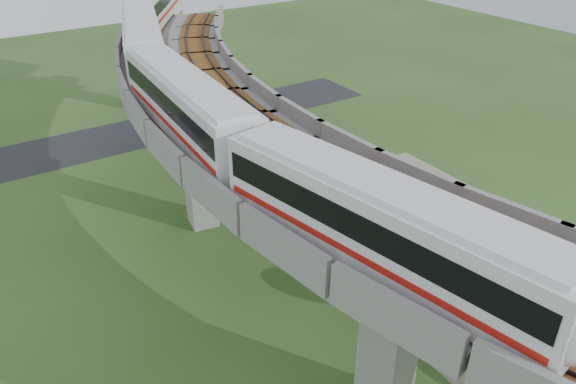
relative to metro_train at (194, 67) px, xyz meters
name	(u,v)px	position (x,y,z in m)	size (l,w,h in m)	color
ground	(262,300)	(-1.32, -10.72, -12.31)	(160.00, 160.00, 0.00)	#335020
dirt_lot	(439,245)	(12.68, -12.72, -12.29)	(18.00, 26.00, 0.04)	gray
asphalt_road	(112,139)	(-1.32, 19.28, -12.29)	(60.00, 8.00, 0.03)	#232326
viaduct	(314,158)	(2.52, -10.72, -3.26)	(19.58, 73.98, 11.40)	#99968E
metro_train	(194,67)	(0.00, 0.00, 0.00)	(16.75, 60.29, 3.64)	silver
fence	(378,242)	(8.43, -10.72, -11.56)	(3.87, 38.73, 1.50)	#2D382D
tree_0	(238,121)	(9.13, 11.23, -9.90)	(3.12, 3.12, 3.73)	#382314
tree_1	(243,133)	(7.93, 7.99, -9.79)	(2.89, 2.89, 3.75)	#382314
tree_2	(271,164)	(7.10, 1.64, -10.14)	(1.80, 1.80, 2.95)	#382314
tree_3	(299,197)	(5.81, -4.39, -10.01)	(3.03, 3.03, 3.59)	#382314
tree_4	(344,238)	(5.91, -9.93, -10.73)	(2.16, 2.16, 2.50)	#382314
tree_5	(386,279)	(4.67, -15.52, -10.05)	(2.91, 2.91, 3.50)	#382314
tree_6	(471,317)	(6.65, -20.47, -10.37)	(2.29, 2.29, 2.91)	#382314
tree_7	(558,378)	(7.05, -25.74, -10.56)	(2.63, 2.63, 2.87)	#382314
car_white	(433,254)	(10.80, -13.83, -11.60)	(1.58, 3.92, 1.34)	silver
car_red	(428,211)	(14.77, -9.41, -11.68)	(1.25, 3.57, 1.18)	#9E210E
car_dark	(419,221)	(13.06, -10.13, -11.70)	(1.58, 3.88, 1.13)	black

